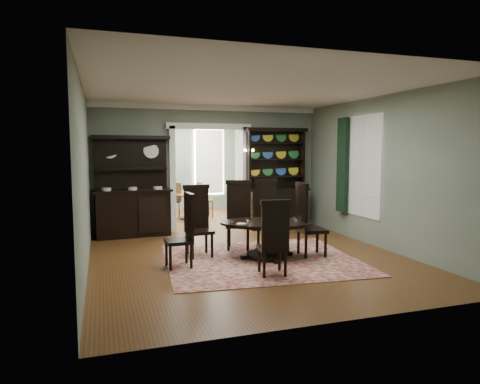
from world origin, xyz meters
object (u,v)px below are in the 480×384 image
(dining_table, at_px, (267,233))
(parlor_table, at_px, (188,203))
(welsh_dresser, at_px, (276,192))
(sideboard, at_px, (132,201))

(dining_table, distance_m, parlor_table, 4.73)
(welsh_dresser, xyz_separation_m, parlor_table, (-1.87, 1.91, -0.44))
(parlor_table, bearing_deg, sideboard, -130.66)
(dining_table, bearing_deg, sideboard, 146.17)
(welsh_dresser, height_order, parlor_table, welsh_dresser)
(sideboard, xyz_separation_m, parlor_table, (1.63, 1.90, -0.33))
(parlor_table, bearing_deg, dining_table, -83.73)
(welsh_dresser, bearing_deg, sideboard, 179.38)
(sideboard, relative_size, parlor_table, 2.96)
(sideboard, bearing_deg, parlor_table, 45.63)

